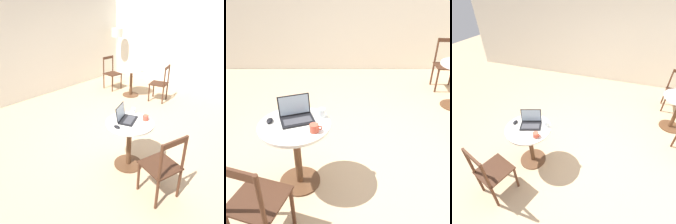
# 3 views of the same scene
# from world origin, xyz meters

# --- Properties ---
(ground_plane) EXTENTS (16.00, 16.00, 0.00)m
(ground_plane) POSITION_xyz_m (0.00, 0.00, 0.00)
(ground_plane) COLOR tan
(wall_back) EXTENTS (9.40, 0.06, 2.70)m
(wall_back) POSITION_xyz_m (0.00, 3.23, 1.35)
(wall_back) COLOR silver
(wall_back) RESTS_ON ground_plane
(cafe_table_near) EXTENTS (0.70, 0.70, 0.76)m
(cafe_table_near) POSITION_xyz_m (-0.76, -0.46, 0.55)
(cafe_table_near) COLOR #51331E
(cafe_table_near) RESTS_ON ground_plane
(chair_near_front) EXTENTS (0.53, 0.53, 0.94)m
(chair_near_front) POSITION_xyz_m (-0.99, -1.15, 0.47)
(chair_near_front) COLOR #472819
(chair_near_front) RESTS_ON ground_plane
(chair_mid_back) EXTENTS (0.45, 0.45, 0.94)m
(chair_mid_back) POSITION_xyz_m (1.73, 2.10, 0.47)
(chair_mid_back) COLOR #472819
(chair_mid_back) RESTS_ON ground_plane
(laptop) EXTENTS (0.38, 0.34, 0.22)m
(laptop) POSITION_xyz_m (-0.75, -0.37, 0.80)
(laptop) COLOR black
(laptop) RESTS_ON cafe_table_near
(mouse) EXTENTS (0.06, 0.10, 0.03)m
(mouse) POSITION_xyz_m (-1.01, -0.42, 0.77)
(mouse) COLOR black
(mouse) RESTS_ON cafe_table_near
(mug) EXTENTS (0.12, 0.09, 0.08)m
(mug) POSITION_xyz_m (-0.56, -0.59, 0.80)
(mug) COLOR #C64C38
(mug) RESTS_ON cafe_table_near
(drinking_glass) EXTENTS (0.07, 0.07, 0.09)m
(drinking_glass) POSITION_xyz_m (-0.50, -0.33, 0.80)
(drinking_glass) COLOR silver
(drinking_glass) RESTS_ON cafe_table_near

